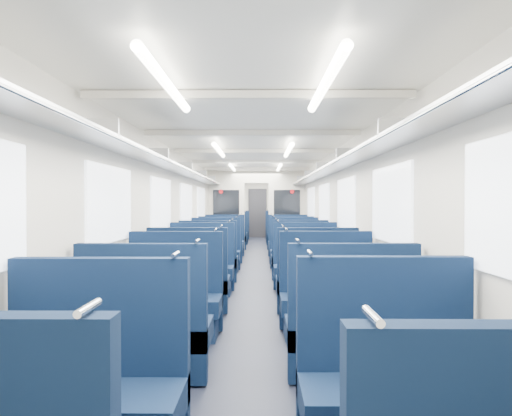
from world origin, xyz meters
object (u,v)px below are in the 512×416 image
at_px(seat_27, 279,231).
at_px(seat_21, 284,238).
at_px(seat_9, 316,286).
at_px(seat_6, 174,303).
at_px(seat_23, 282,235).
at_px(seat_19, 288,244).
at_px(seat_24, 234,233).
at_px(seat_15, 295,254).
at_px(seat_16, 221,248).
at_px(seat_18, 224,244).
at_px(seat_3, 390,394).
at_px(seat_10, 201,271).
at_px(seat_11, 306,270).
at_px(seat_14, 215,255).
at_px(seat_13, 299,261).
at_px(end_door, 257,213).
at_px(seat_12, 209,262).
at_px(bulkhead, 257,210).
at_px(seat_7, 327,302).
at_px(seat_5, 350,335).
at_px(seat_26, 236,231).
at_px(seat_20, 229,238).
at_px(seat_17, 291,249).
at_px(seat_8, 189,285).
at_px(seat_25, 280,233).
at_px(seat_22, 232,235).
at_px(seat_2, 92,400).
at_px(seat_4, 146,336).

bearing_deg(seat_27, seat_21, -90.00).
height_order(seat_9, seat_21, same).
distance_m(seat_6, seat_23, 10.17).
distance_m(seat_19, seat_27, 5.41).
bearing_deg(seat_24, seat_15, -75.80).
distance_m(seat_16, seat_18, 1.11).
relative_size(seat_15, seat_21, 1.00).
xyz_separation_m(seat_3, seat_16, (-1.66, 8.15, 0.00)).
relative_size(seat_16, seat_18, 1.00).
height_order(seat_10, seat_18, same).
bearing_deg(seat_11, seat_14, 127.45).
xyz_separation_m(seat_13, seat_21, (0.00, 5.32, 0.00)).
height_order(end_door, seat_19, end_door).
height_order(seat_12, seat_23, same).
height_order(bulkhead, seat_7, bulkhead).
bearing_deg(seat_27, bulkhead, -101.55).
distance_m(seat_5, seat_24, 12.54).
relative_size(end_door, bulkhead, 0.71).
distance_m(seat_16, seat_26, 6.54).
xyz_separation_m(seat_13, seat_24, (-1.66, 7.73, 0.00)).
xyz_separation_m(bulkhead, seat_5, (0.83, -9.39, -0.88)).
height_order(seat_6, seat_27, same).
relative_size(end_door, seat_9, 1.74).
xyz_separation_m(seat_5, seat_24, (-1.66, 12.43, 0.00)).
bearing_deg(seat_20, seat_23, 35.35).
xyz_separation_m(seat_5, seat_17, (0.00, 6.91, 0.00)).
relative_size(seat_10, seat_26, 1.00).
bearing_deg(seat_26, seat_17, -75.95).
height_order(seat_16, seat_23, same).
bearing_deg(seat_19, seat_18, 177.68).
xyz_separation_m(seat_11, seat_20, (-1.66, 6.50, 0.00)).
xyz_separation_m(seat_21, seat_27, (0.00, 3.44, 0.00)).
xyz_separation_m(seat_8, seat_25, (1.66, 10.20, 0.00)).
relative_size(seat_3, seat_14, 1.00).
relative_size(seat_12, seat_22, 1.00).
height_order(seat_11, seat_19, same).
distance_m(seat_13, seat_26, 9.00).
bearing_deg(seat_21, seat_20, -179.90).
xyz_separation_m(seat_6, seat_21, (1.66, 8.86, 0.00)).
bearing_deg(seat_23, seat_13, -90.00).
bearing_deg(seat_24, seat_2, -90.00).
xyz_separation_m(seat_5, seat_13, (0.00, 4.69, 0.00)).
bearing_deg(seat_18, seat_8, -90.00).
relative_size(seat_7, seat_8, 1.00).
distance_m(seat_10, seat_11, 1.66).
height_order(seat_5, seat_15, same).
bearing_deg(seat_4, seat_2, -90.00).
height_order(seat_8, seat_14, same).
bearing_deg(seat_18, seat_13, -64.10).
xyz_separation_m(seat_13, seat_18, (-1.66, 3.42, 0.00)).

